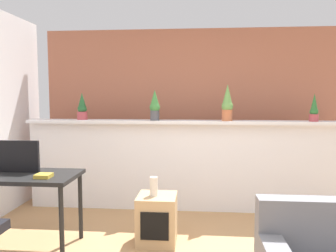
% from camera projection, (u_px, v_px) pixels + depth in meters
% --- Properties ---
extents(divider_wall, '(4.37, 0.16, 1.17)m').
position_uv_depth(divider_wall, '(191.00, 167.00, 4.47)').
color(divider_wall, white).
rests_on(divider_wall, ground).
extents(plant_shelf, '(4.37, 0.28, 0.04)m').
position_uv_depth(plant_shelf, '(191.00, 122.00, 4.37)').
color(plant_shelf, white).
rests_on(plant_shelf, divider_wall).
extents(brick_wall_behind, '(4.37, 0.10, 2.50)m').
position_uv_depth(brick_wall_behind, '(192.00, 114.00, 5.00)').
color(brick_wall_behind, '#AD664C').
rests_on(brick_wall_behind, ground).
extents(potted_plant_0, '(0.14, 0.14, 0.36)m').
position_uv_depth(potted_plant_0, '(82.00, 108.00, 4.51)').
color(potted_plant_0, '#B7474C').
rests_on(potted_plant_0, plant_shelf).
extents(potted_plant_1, '(0.14, 0.14, 0.40)m').
position_uv_depth(potted_plant_1, '(155.00, 106.00, 4.36)').
color(potted_plant_1, '#4C4C51').
rests_on(potted_plant_1, plant_shelf).
extents(potted_plant_2, '(0.15, 0.15, 0.47)m').
position_uv_depth(potted_plant_2, '(227.00, 104.00, 4.28)').
color(potted_plant_2, '#C66B42').
rests_on(potted_plant_2, plant_shelf).
extents(potted_plant_3, '(0.11, 0.11, 0.35)m').
position_uv_depth(potted_plant_3, '(314.00, 110.00, 4.19)').
color(potted_plant_3, '#B7474C').
rests_on(potted_plant_3, plant_shelf).
extents(desk, '(1.10, 0.60, 0.75)m').
position_uv_depth(desk, '(22.00, 182.00, 3.34)').
color(desk, black).
rests_on(desk, ground).
extents(tv_monitor, '(0.43, 0.04, 0.33)m').
position_uv_depth(tv_monitor, '(19.00, 156.00, 3.40)').
color(tv_monitor, black).
rests_on(tv_monitor, desk).
extents(side_cube_shelf, '(0.40, 0.41, 0.50)m').
position_uv_depth(side_cube_shelf, '(157.00, 219.00, 3.48)').
color(side_cube_shelf, tan).
rests_on(side_cube_shelf, ground).
extents(vase_on_shelf, '(0.08, 0.08, 0.20)m').
position_uv_depth(vase_on_shelf, '(154.00, 186.00, 3.44)').
color(vase_on_shelf, silver).
rests_on(vase_on_shelf, side_cube_shelf).
extents(book_on_desk, '(0.14, 0.13, 0.04)m').
position_uv_depth(book_on_desk, '(44.00, 176.00, 3.18)').
color(book_on_desk, gold).
rests_on(book_on_desk, desk).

